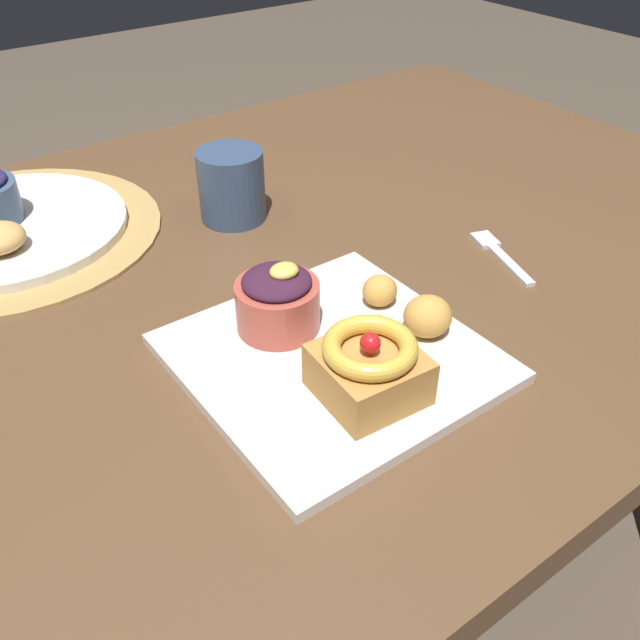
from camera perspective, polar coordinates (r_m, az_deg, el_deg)
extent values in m
plane|color=brown|center=(1.36, -3.11, -22.21)|extent=(8.00, 8.00, 0.00)
cube|color=brown|center=(0.84, -4.68, 3.75)|extent=(1.44, 0.93, 0.04)
cylinder|color=brown|center=(1.62, 7.75, 5.87)|extent=(0.07, 0.07, 0.69)
cylinder|color=#AD894C|center=(0.97, -24.51, 6.55)|extent=(0.38, 0.38, 0.00)
cube|color=silver|center=(0.67, 1.01, -3.16)|extent=(0.27, 0.27, 0.01)
cube|color=#B77F3D|center=(0.61, 4.04, -4.51)|extent=(0.09, 0.09, 0.04)
torus|color=gold|center=(0.59, 4.17, -2.26)|extent=(0.09, 0.09, 0.02)
sphere|color=red|center=(0.59, 4.19, -1.91)|extent=(0.02, 0.02, 0.02)
cylinder|color=#B24C3D|center=(0.69, -3.53, 1.16)|extent=(0.08, 0.08, 0.05)
ellipsoid|color=#38192D|center=(0.67, -3.63, 3.21)|extent=(0.07, 0.07, 0.02)
ellipsoid|color=#E5CC56|center=(0.66, -3.01, 4.09)|extent=(0.03, 0.03, 0.01)
ellipsoid|color=gold|center=(0.73, 4.98, 2.44)|extent=(0.04, 0.04, 0.03)
ellipsoid|color=gold|center=(0.69, 8.93, 0.31)|extent=(0.05, 0.05, 0.04)
cylinder|color=silver|center=(0.96, -24.64, 6.99)|extent=(0.30, 0.30, 0.01)
cube|color=silver|center=(0.85, 15.54, 4.42)|extent=(0.04, 0.09, 0.00)
cube|color=silver|center=(0.89, 13.54, 6.50)|extent=(0.04, 0.04, 0.00)
cylinder|color=#334766|center=(0.91, -7.36, 11.01)|extent=(0.09, 0.09, 0.09)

